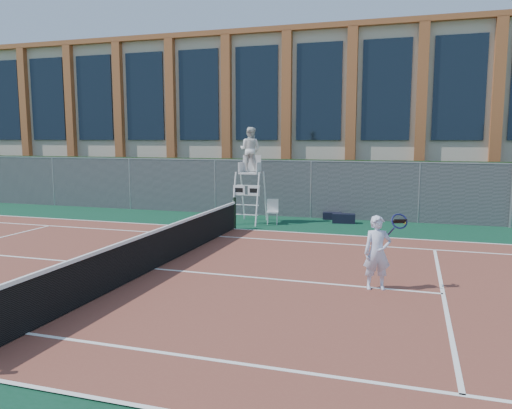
% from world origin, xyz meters
% --- Properties ---
extents(ground, '(120.00, 120.00, 0.00)m').
position_xyz_m(ground, '(0.00, 0.00, 0.00)').
color(ground, '#233814').
extents(apron, '(36.00, 20.00, 0.01)m').
position_xyz_m(apron, '(0.00, 1.00, 0.01)').
color(apron, '#0D3923').
rests_on(apron, ground).
extents(tennis_court, '(23.77, 10.97, 0.02)m').
position_xyz_m(tennis_court, '(0.00, 0.00, 0.02)').
color(tennis_court, brown).
rests_on(tennis_court, apron).
extents(tennis_net, '(0.10, 11.30, 1.10)m').
position_xyz_m(tennis_net, '(0.00, 0.00, 0.54)').
color(tennis_net, black).
rests_on(tennis_net, ground).
extents(fence, '(40.00, 0.06, 2.20)m').
position_xyz_m(fence, '(0.00, 8.80, 1.10)').
color(fence, '#595E60').
rests_on(fence, ground).
extents(hedge, '(40.00, 1.40, 2.20)m').
position_xyz_m(hedge, '(0.00, 10.00, 1.10)').
color(hedge, black).
rests_on(hedge, ground).
extents(building, '(45.00, 10.60, 8.22)m').
position_xyz_m(building, '(0.00, 17.95, 4.15)').
color(building, '#C0B39F').
rests_on(building, ground).
extents(umpire_chair, '(0.99, 1.52, 3.53)m').
position_xyz_m(umpire_chair, '(0.09, 7.05, 2.58)').
color(umpire_chair, white).
rests_on(umpire_chair, ground).
extents(plastic_chair, '(0.50, 0.50, 0.89)m').
position_xyz_m(plastic_chair, '(0.95, 7.01, 0.53)').
color(plastic_chair, silver).
rests_on(plastic_chair, apron).
extents(sports_bag_near, '(0.85, 0.43, 0.35)m').
position_xyz_m(sports_bag_near, '(3.40, 7.90, 0.18)').
color(sports_bag_near, black).
rests_on(sports_bag_near, apron).
extents(sports_bag_far, '(0.72, 0.37, 0.28)m').
position_xyz_m(sports_bag_far, '(2.87, 8.60, 0.15)').
color(sports_bag_far, black).
rests_on(sports_bag_far, apron).
extents(tennis_player, '(0.91, 0.66, 1.54)m').
position_xyz_m(tennis_player, '(5.11, -0.05, 0.79)').
color(tennis_player, silver).
rests_on(tennis_player, tennis_court).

